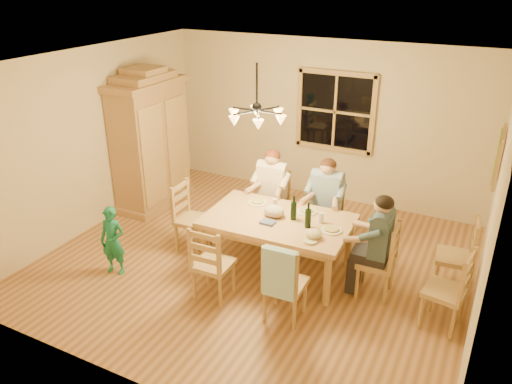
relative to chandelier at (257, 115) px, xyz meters
The scene contains 33 objects.
floor 2.08m from the chandelier, ahead, with size 5.50×5.50×0.00m, color brown.
ceiling 0.62m from the chandelier, ahead, with size 5.50×5.00×0.02m, color white.
wall_back 2.60m from the chandelier, 90.00° to the left, with size 5.50×0.02×2.70m, color beige.
wall_left 2.84m from the chandelier, behind, with size 0.02×5.00×2.70m, color beige.
wall_right 2.84m from the chandelier, ahead, with size 0.02×5.00×2.70m, color beige.
window 2.53m from the chandelier, 85.36° to the left, with size 1.30×0.06×1.30m.
painting 3.00m from the chandelier, 23.86° to the left, with size 0.06×0.78×0.64m.
chandelier is the anchor object (origin of this frame).
armoire 2.78m from the chandelier, 159.15° to the left, with size 0.66×1.40×2.30m.
dining_table 1.45m from the chandelier, ahead, with size 1.90×1.20×0.76m.
chair_far_left 1.97m from the chandelier, 101.58° to the left, with size 0.45×0.43×0.99m.
chair_far_right 2.08m from the chandelier, 52.27° to the left, with size 0.45×0.43×0.99m.
chair_near_left 2.01m from the chandelier, 96.86° to the right, with size 0.45×0.43×0.99m.
chair_near_right 2.16m from the chandelier, 47.84° to the right, with size 0.45×0.43×0.99m.
chair_end_left 2.02m from the chandelier, behind, with size 0.43×0.45×0.99m.
chair_end_right 2.40m from the chandelier, ahead, with size 0.43×0.45×0.99m.
adult_woman 1.50m from the chandelier, 101.58° to the left, with size 0.41×0.43×0.87m.
adult_plaid_man 1.64m from the chandelier, 52.27° to the left, with size 0.41×0.43×0.87m.
adult_slate_man 2.04m from the chandelier, ahead, with size 0.43×0.41×0.87m.
towel 1.95m from the chandelier, 52.97° to the right, with size 0.38×0.10×0.58m, color #9FCAD7.
wine_bottle_a 1.26m from the chandelier, ahead, with size 0.08×0.08×0.33m, color black.
wine_bottle_b 1.38m from the chandelier, ahead, with size 0.08×0.08×0.33m, color black.
plate_woman 1.34m from the chandelier, 114.60° to the left, with size 0.26×0.26×0.02m, color white.
plate_plaid 1.47m from the chandelier, 26.74° to the left, with size 0.26×0.26×0.02m, color white.
plate_slate 1.68m from the chandelier, ahead, with size 0.26×0.26×0.02m, color white.
wine_glass_a 1.28m from the chandelier, 51.07° to the left, with size 0.06×0.06×0.14m, color silver.
wine_glass_b 1.52m from the chandelier, ahead, with size 0.06×0.06×0.14m, color silver.
cap 1.59m from the chandelier, 18.64° to the right, with size 0.20×0.20×0.11m, color #CAB786.
napkin 1.35m from the chandelier, 39.11° to the right, with size 0.18×0.14×0.03m, color #4E5A8F.
cloth_bundle 1.27m from the chandelier, ahead, with size 0.28×0.22×0.15m, color #CAB392.
child 2.48m from the chandelier, 145.42° to the right, with size 0.34×0.23×0.94m, color #1B7B5E.
chair_spare_front 3.04m from the chandelier, ahead, with size 0.48×0.50×0.99m.
chair_spare_back 3.07m from the chandelier, 12.40° to the left, with size 0.46×0.48×0.99m.
Camera 1 is at (2.65, -5.26, 3.70)m, focal length 35.00 mm.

